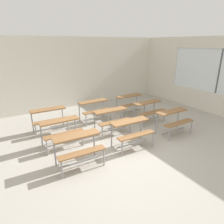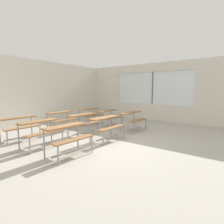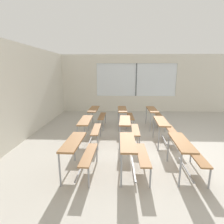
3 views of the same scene
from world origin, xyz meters
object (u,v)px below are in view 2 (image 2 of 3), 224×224
(desk_bench_r1c1, at_px, (83,119))
(desk_bench_r2c2, at_px, (91,112))
(desk_bench_r0c2, at_px, (133,117))
(desk_bench_r0c0, at_px, (68,133))
(desk_bench_r2c0, at_px, (20,123))
(desk_bench_r2c1, at_px, (62,116))
(desk_bench_r1c2, at_px, (110,114))
(desk_bench_r1c0, at_px, (41,127))
(desk_bench_r0c1, at_px, (107,123))

(desk_bench_r1c1, distance_m, desk_bench_r2c2, 1.98)
(desk_bench_r0c2, height_order, desk_bench_r1c1, same)
(desk_bench_r0c0, distance_m, desk_bench_r0c2, 3.22)
(desk_bench_r0c0, bearing_deg, desk_bench_r2c2, 37.94)
(desk_bench_r2c0, distance_m, desk_bench_r2c1, 1.66)
(desk_bench_r0c0, relative_size, desk_bench_r1c2, 1.01)
(desk_bench_r0c0, bearing_deg, desk_bench_r1c0, 94.15)
(desk_bench_r1c0, bearing_deg, desk_bench_r0c1, -34.02)
(desk_bench_r2c0, bearing_deg, desk_bench_r1c0, -86.73)
(desk_bench_r1c2, height_order, desk_bench_r2c2, same)
(desk_bench_r0c2, height_order, desk_bench_r1c2, same)
(desk_bench_r0c1, relative_size, desk_bench_r2c0, 1.01)
(desk_bench_r1c1, relative_size, desk_bench_r2c2, 1.01)
(desk_bench_r1c0, bearing_deg, desk_bench_r0c2, -19.08)
(desk_bench_r0c1, xyz_separation_m, desk_bench_r1c2, (1.64, 1.12, 0.00))
(desk_bench_r1c0, relative_size, desk_bench_r2c2, 0.99)
(desk_bench_r1c0, height_order, desk_bench_r2c0, same)
(desk_bench_r0c0, height_order, desk_bench_r2c2, same)
(desk_bench_r1c0, relative_size, desk_bench_r1c2, 0.99)
(desk_bench_r1c0, relative_size, desk_bench_r1c1, 0.98)
(desk_bench_r1c1, xyz_separation_m, desk_bench_r2c0, (-1.67, 1.15, 0.00))
(desk_bench_r1c1, relative_size, desk_bench_r2c0, 1.00)
(desk_bench_r2c1, relative_size, desk_bench_r2c2, 0.99)
(desk_bench_r0c1, height_order, desk_bench_r1c1, same)
(desk_bench_r0c0, distance_m, desk_bench_r1c2, 3.43)
(desk_bench_r2c0, bearing_deg, desk_bench_r1c2, -16.38)
(desk_bench_r2c0, height_order, desk_bench_r2c1, same)
(desk_bench_r0c2, bearing_deg, desk_bench_r1c0, 161.46)
(desk_bench_r0c0, xyz_separation_m, desk_bench_r1c1, (1.62, 1.13, 0.00))
(desk_bench_r1c2, relative_size, desk_bench_r2c2, 1.00)
(desk_bench_r0c1, distance_m, desk_bench_r1c2, 1.99)
(desk_bench_r0c0, relative_size, desk_bench_r2c0, 1.00)
(desk_bench_r0c0, xyz_separation_m, desk_bench_r2c0, (-0.05, 2.28, 0.00))
(desk_bench_r1c0, xyz_separation_m, desk_bench_r1c2, (3.26, 0.04, 0.00))
(desk_bench_r1c2, distance_m, desk_bench_r2c2, 1.11)
(desk_bench_r1c2, bearing_deg, desk_bench_r1c0, 179.45)
(desk_bench_r0c2, xyz_separation_m, desk_bench_r1c1, (-1.60, 1.11, 0.00))
(desk_bench_r2c0, distance_m, desk_bench_r2c2, 3.28)
(desk_bench_r0c1, bearing_deg, desk_bench_r2c0, 129.11)
(desk_bench_r1c2, xyz_separation_m, desk_bench_r2c2, (-0.00, 1.11, 0.00))
(desk_bench_r2c0, bearing_deg, desk_bench_r2c1, 3.74)
(desk_bench_r2c1, xyz_separation_m, desk_bench_r2c2, (1.62, -0.03, 0.00))
(desk_bench_r0c2, bearing_deg, desk_bench_r2c1, 125.34)
(desk_bench_r2c2, bearing_deg, desk_bench_r1c2, -88.54)
(desk_bench_r0c0, distance_m, desk_bench_r1c0, 1.13)
(desk_bench_r0c1, distance_m, desk_bench_r2c0, 2.76)
(desk_bench_r2c0, bearing_deg, desk_bench_r0c1, -51.50)
(desk_bench_r1c2, bearing_deg, desk_bench_r2c1, 143.39)
(desk_bench_r0c1, relative_size, desk_bench_r1c1, 1.00)
(desk_bench_r0c2, distance_m, desk_bench_r2c1, 2.81)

